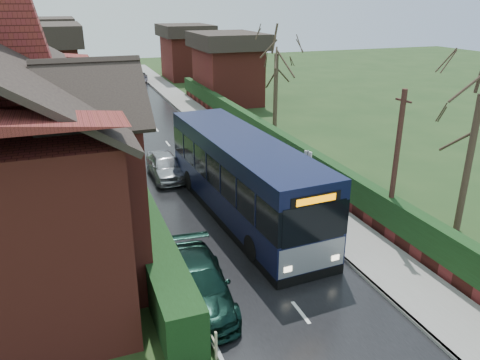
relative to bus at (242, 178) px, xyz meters
name	(u,v)px	position (x,y,z in m)	size (l,w,h in m)	color
ground	(275,280)	(-0.80, -5.44, -1.83)	(140.00, 140.00, 0.00)	#2A411C
road	(199,183)	(-0.80, 4.56, -1.82)	(6.00, 100.00, 0.02)	black
pavement	(271,173)	(3.45, 4.56, -1.76)	(2.50, 100.00, 0.14)	slate
kerb_right	(251,176)	(2.25, 4.56, -1.76)	(0.12, 100.00, 0.14)	gray
kerb_left	(143,190)	(-3.85, 4.56, -1.78)	(0.12, 100.00, 0.10)	gray
front_hedge	(141,219)	(-4.70, -0.44, -1.03)	(1.20, 16.00, 1.60)	black
picket_fence	(159,224)	(-3.95, -0.44, -1.38)	(0.10, 16.00, 0.90)	tan
right_wall_hedge	(295,154)	(5.00, 4.56, -0.81)	(0.60, 50.00, 1.80)	maroon
bus	(242,178)	(0.00, 0.00, 0.00)	(3.45, 12.26, 3.68)	black
car_silver	(165,166)	(-2.30, 6.10, -1.12)	(1.66, 4.12, 1.40)	#B6B7BC
car_green	(198,284)	(-3.70, -5.75, -1.13)	(1.94, 4.78, 1.39)	black
car_distant	(139,78)	(1.20, 37.80, -1.13)	(1.48, 4.25, 1.40)	#111533
bus_stop_sign	(307,170)	(3.20, -0.16, 0.05)	(0.21, 0.42, 2.84)	slate
telegraph_pole	(395,166)	(5.00, -4.06, 1.32)	(0.21, 0.80, 6.22)	#321B16
tree_right_far	(277,48)	(7.23, 12.37, 4.36)	(4.29, 4.29, 8.28)	#3A2E22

